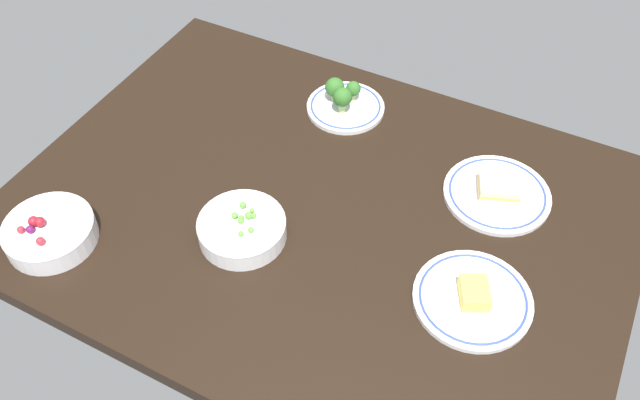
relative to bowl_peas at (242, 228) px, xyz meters
The scene contains 6 objects.
dining_table 17.91cm from the bowl_peas, 125.68° to the right, with size 126.29×92.58×4.00cm, color black.
bowl_peas is the anchor object (origin of this frame).
plate_cheese 46.27cm from the bowl_peas, behind, with size 22.14×22.14×4.26cm.
plate_sandwich 53.87cm from the bowl_peas, 141.14° to the right, with size 22.51×22.51×4.26cm.
bowl_berries 37.79cm from the bowl_peas, 28.82° to the left, with size 17.91×17.91×6.53cm.
plate_broccoli 44.46cm from the bowl_peas, 91.21° to the right, with size 18.54×18.54×7.84cm.
Camera 1 is at (-42.02, 81.62, 108.38)cm, focal length 37.46 mm.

